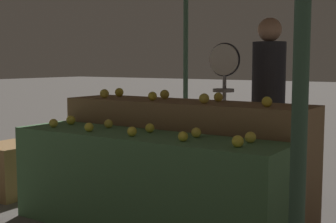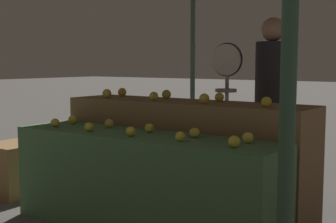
% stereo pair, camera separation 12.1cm
% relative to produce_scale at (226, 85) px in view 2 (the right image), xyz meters
% --- Properties ---
extents(display_counter_front, '(2.24, 0.55, 0.76)m').
position_rel_produce_scale_xyz_m(display_counter_front, '(-0.11, -1.14, -0.71)').
color(display_counter_front, '#4C7A4C').
rests_on(display_counter_front, ground_plane).
extents(display_counter_back, '(2.24, 0.55, 0.97)m').
position_rel_produce_scale_xyz_m(display_counter_back, '(-0.11, -0.54, -0.61)').
color(display_counter_back, olive).
rests_on(display_counter_back, ground_plane).
extents(apple_front_0, '(0.07, 0.07, 0.07)m').
position_rel_produce_scale_xyz_m(apple_front_0, '(-0.95, -1.24, -0.29)').
color(apple_front_0, gold).
rests_on(apple_front_0, display_counter_front).
extents(apple_front_1, '(0.07, 0.07, 0.07)m').
position_rel_produce_scale_xyz_m(apple_front_1, '(-0.54, -1.26, -0.29)').
color(apple_front_1, gold).
rests_on(apple_front_1, display_counter_front).
extents(apple_front_2, '(0.07, 0.07, 0.07)m').
position_rel_produce_scale_xyz_m(apple_front_2, '(-0.11, -1.25, -0.29)').
color(apple_front_2, gold).
rests_on(apple_front_2, display_counter_front).
extents(apple_front_3, '(0.07, 0.07, 0.07)m').
position_rel_produce_scale_xyz_m(apple_front_3, '(0.32, -1.24, -0.29)').
color(apple_front_3, gold).
rests_on(apple_front_3, display_counter_front).
extents(apple_front_4, '(0.08, 0.08, 0.08)m').
position_rel_produce_scale_xyz_m(apple_front_4, '(0.73, -1.23, -0.29)').
color(apple_front_4, gold).
rests_on(apple_front_4, display_counter_front).
extents(apple_front_5, '(0.08, 0.08, 0.08)m').
position_rel_produce_scale_xyz_m(apple_front_5, '(-0.96, -1.03, -0.29)').
color(apple_front_5, gold).
rests_on(apple_front_5, display_counter_front).
extents(apple_front_6, '(0.07, 0.07, 0.07)m').
position_rel_produce_scale_xyz_m(apple_front_6, '(-0.54, -1.02, -0.29)').
color(apple_front_6, gold).
rests_on(apple_front_6, display_counter_front).
extents(apple_front_7, '(0.07, 0.07, 0.07)m').
position_rel_produce_scale_xyz_m(apple_front_7, '(-0.11, -1.03, -0.29)').
color(apple_front_7, gold).
rests_on(apple_front_7, display_counter_front).
extents(apple_front_8, '(0.07, 0.07, 0.07)m').
position_rel_produce_scale_xyz_m(apple_front_8, '(0.31, -1.04, -0.29)').
color(apple_front_8, yellow).
rests_on(apple_front_8, display_counter_front).
extents(apple_front_9, '(0.08, 0.08, 0.08)m').
position_rel_produce_scale_xyz_m(apple_front_9, '(0.73, -1.03, -0.29)').
color(apple_front_9, yellow).
rests_on(apple_front_9, display_counter_front).
extents(apple_back_0, '(0.08, 0.08, 0.08)m').
position_rel_produce_scale_xyz_m(apple_back_0, '(-0.90, -0.65, -0.08)').
color(apple_back_0, gold).
rests_on(apple_back_0, display_counter_back).
extents(apple_back_1, '(0.08, 0.08, 0.08)m').
position_rel_produce_scale_xyz_m(apple_back_1, '(-0.36, -0.64, -0.08)').
color(apple_back_1, gold).
rests_on(apple_back_1, display_counter_back).
extents(apple_back_2, '(0.08, 0.08, 0.08)m').
position_rel_produce_scale_xyz_m(apple_back_2, '(0.16, -0.65, -0.08)').
color(apple_back_2, gold).
rests_on(apple_back_2, display_counter_back).
extents(apple_back_3, '(0.08, 0.08, 0.08)m').
position_rel_produce_scale_xyz_m(apple_back_3, '(0.69, -0.65, -0.08)').
color(apple_back_3, gold).
rests_on(apple_back_3, display_counter_back).
extents(apple_back_4, '(0.08, 0.08, 0.08)m').
position_rel_produce_scale_xyz_m(apple_back_4, '(-0.91, -0.43, -0.08)').
color(apple_back_4, gold).
rests_on(apple_back_4, display_counter_back).
extents(apple_back_5, '(0.08, 0.08, 0.08)m').
position_rel_produce_scale_xyz_m(apple_back_5, '(-0.38, -0.43, -0.08)').
color(apple_back_5, gold).
rests_on(apple_back_5, display_counter_back).
extents(apple_back_6, '(0.08, 0.08, 0.08)m').
position_rel_produce_scale_xyz_m(apple_back_6, '(0.16, -0.42, -0.08)').
color(apple_back_6, yellow).
rests_on(apple_back_6, display_counter_back).
extents(produce_scale, '(0.31, 0.20, 1.49)m').
position_rel_produce_scale_xyz_m(produce_scale, '(0.00, 0.00, 0.00)').
color(produce_scale, '#99999E').
rests_on(produce_scale, ground_plane).
extents(person_vendor_at_scale, '(0.35, 0.35, 1.72)m').
position_rel_produce_scale_xyz_m(person_vendor_at_scale, '(0.31, 0.34, -0.08)').
color(person_vendor_at_scale, '#2D2D38').
rests_on(person_vendor_at_scale, ground_plane).
extents(wooden_crate_side, '(0.51, 0.51, 0.51)m').
position_rel_produce_scale_xyz_m(wooden_crate_side, '(-1.81, -1.03, -0.84)').
color(wooden_crate_side, '#9E7547').
rests_on(wooden_crate_side, ground_plane).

